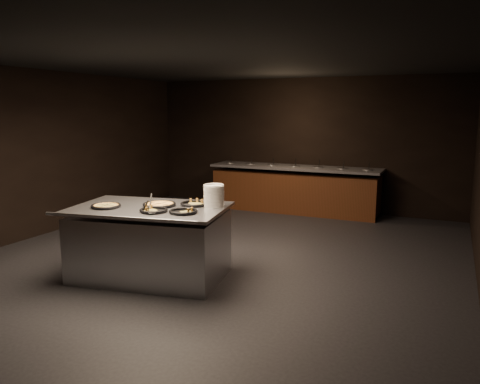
{
  "coord_description": "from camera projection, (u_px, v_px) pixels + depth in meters",
  "views": [
    {
      "loc": [
        3.09,
        -6.08,
        2.19
      ],
      "look_at": [
        0.19,
        0.3,
        0.97
      ],
      "focal_mm": 35.0,
      "sensor_mm": 36.0,
      "label": 1
    }
  ],
  "objects": [
    {
      "name": "room",
      "position": [
        220.0,
        162.0,
        6.84
      ],
      "size": [
        7.02,
        8.02,
        2.92
      ],
      "color": "black",
      "rests_on": "ground"
    },
    {
      "name": "salad_bar",
      "position": [
        294.0,
        192.0,
        10.2
      ],
      "size": [
        3.7,
        0.83,
        1.18
      ],
      "color": "#542513",
      "rests_on": "ground"
    },
    {
      "name": "serving_counter",
      "position": [
        150.0,
        244.0,
        6.19
      ],
      "size": [
        2.17,
        1.61,
        0.95
      ],
      "rotation": [
        0.0,
        0.0,
        0.18
      ],
      "color": "silver",
      "rests_on": "ground"
    },
    {
      "name": "plate_stack",
      "position": [
        214.0,
        196.0,
        6.12
      ],
      "size": [
        0.27,
        0.27,
        0.28
      ],
      "primitive_type": "cylinder",
      "color": "white",
      "rests_on": "serving_counter"
    },
    {
      "name": "pan_veggie_whole",
      "position": [
        106.0,
        206.0,
        6.06
      ],
      "size": [
        0.38,
        0.38,
        0.04
      ],
      "rotation": [
        0.0,
        0.0,
        0.06
      ],
      "color": "black",
      "rests_on": "serving_counter"
    },
    {
      "name": "pan_cheese_whole",
      "position": [
        159.0,
        204.0,
        6.16
      ],
      "size": [
        0.43,
        0.43,
        0.04
      ],
      "rotation": [
        0.0,
        0.0,
        -0.14
      ],
      "color": "black",
      "rests_on": "serving_counter"
    },
    {
      "name": "pan_cheese_slices_a",
      "position": [
        194.0,
        204.0,
        6.21
      ],
      "size": [
        0.37,
        0.37,
        0.04
      ],
      "rotation": [
        0.0,
        0.0,
        0.86
      ],
      "color": "black",
      "rests_on": "serving_counter"
    },
    {
      "name": "pan_cheese_slices_b",
      "position": [
        154.0,
        210.0,
        5.8
      ],
      "size": [
        0.35,
        0.35,
        0.04
      ],
      "rotation": [
        0.0,
        0.0,
        2.49
      ],
      "color": "black",
      "rests_on": "serving_counter"
    },
    {
      "name": "pan_veggie_slices",
      "position": [
        183.0,
        211.0,
        5.73
      ],
      "size": [
        0.35,
        0.35,
        0.04
      ],
      "rotation": [
        0.0,
        0.0,
        -0.45
      ],
      "color": "black",
      "rests_on": "serving_counter"
    },
    {
      "name": "server_left",
      "position": [
        151.0,
        200.0,
        6.16
      ],
      "size": [
        0.22,
        0.28,
        0.16
      ],
      "rotation": [
        0.0,
        0.0,
        2.25
      ],
      "color": "silver",
      "rests_on": "serving_counter"
    },
    {
      "name": "server_right",
      "position": [
        148.0,
        207.0,
        5.74
      ],
      "size": [
        0.28,
        0.22,
        0.16
      ],
      "rotation": [
        0.0,
        0.0,
        -0.58
      ],
      "color": "silver",
      "rests_on": "serving_counter"
    }
  ]
}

